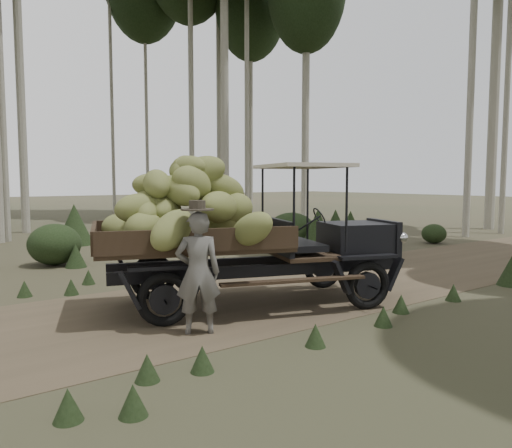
% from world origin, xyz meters
% --- Properties ---
extents(ground, '(120.00, 120.00, 0.00)m').
position_xyz_m(ground, '(0.00, 0.00, 0.00)').
color(ground, '#473D2B').
rests_on(ground, ground).
extents(dirt_track, '(70.00, 4.00, 0.01)m').
position_xyz_m(dirt_track, '(0.00, 0.00, 0.00)').
color(dirt_track, brown).
rests_on(dirt_track, ground).
extents(banana_truck, '(5.43, 3.34, 2.61)m').
position_xyz_m(banana_truck, '(1.53, -0.27, 1.52)').
color(banana_truck, black).
rests_on(banana_truck, ground).
extents(farmer, '(0.74, 0.65, 1.84)m').
position_xyz_m(farmer, '(0.68, -1.22, 0.87)').
color(farmer, '#5A5752').
rests_on(farmer, ground).
extents(undergrowth, '(22.45, 21.82, 1.38)m').
position_xyz_m(undergrowth, '(2.20, -0.01, 0.55)').
color(undergrowth, '#233319').
rests_on(undergrowth, ground).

